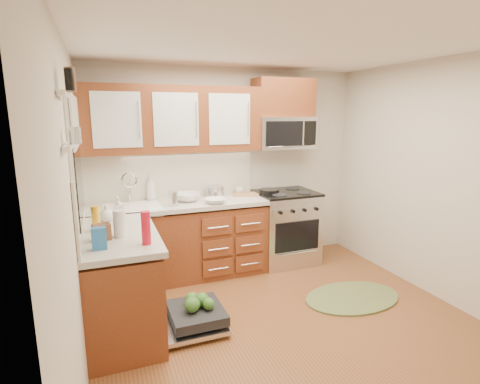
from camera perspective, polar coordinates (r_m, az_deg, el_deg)
name	(u,v)px	position (r m, az deg, el deg)	size (l,w,h in m)	color
floor	(291,326)	(3.73, 7.71, -19.61)	(3.50, 3.50, 0.00)	brown
ceiling	(299,42)	(3.23, 9.03, 21.68)	(3.50, 3.50, 0.00)	white
wall_back	(228,168)	(4.84, -1.80, 3.65)	(3.50, 0.04, 2.50)	beige
wall_left	(74,214)	(2.87, -24.00, -3.14)	(0.04, 3.50, 2.50)	beige
wall_right	(445,182)	(4.38, 28.79, 1.30)	(0.04, 3.50, 2.50)	beige
base_cabinet_back	(180,243)	(4.57, -9.19, -7.68)	(2.05, 0.60, 0.85)	#602415
base_cabinet_left	(121,285)	(3.63, -17.63, -13.39)	(0.60, 1.25, 0.85)	#602415
countertop_back	(178,205)	(4.42, -9.36, -1.91)	(2.07, 0.64, 0.05)	beige
countertop_left	(119,235)	(3.46, -17.96, -6.23)	(0.64, 1.27, 0.05)	beige
backsplash_back	(173,175)	(4.65, -10.23, 2.63)	(2.05, 0.02, 0.57)	beige
backsplash_left	(79,203)	(3.38, -23.27, -1.59)	(0.02, 1.25, 0.57)	beige
upper_cabinets	(173,119)	(4.43, -10.15, 10.84)	(2.05, 0.35, 0.75)	#602415
cabinet_over_mw	(283,98)	(4.90, 6.60, 14.07)	(0.76, 0.35, 0.47)	#602415
range	(285,227)	(4.99, 6.91, -5.32)	(0.76, 0.64, 0.95)	silver
microwave	(283,133)	(4.88, 6.61, 8.96)	(0.76, 0.38, 0.40)	silver
sink	(133,218)	(4.36, -16.05, -3.78)	(0.62, 0.50, 0.26)	white
dishwasher	(192,318)	(3.65, -7.28, -18.51)	(0.70, 0.60, 0.20)	silver
window	(76,163)	(3.30, -23.77, 4.06)	(0.03, 1.05, 1.05)	white
window_blind	(75,121)	(3.28, -23.82, 9.81)	(0.02, 0.96, 0.40)	white
shelf_upper	(64,94)	(2.43, -25.29, 13.33)	(0.04, 0.40, 0.03)	white
shelf_lower	(69,147)	(2.44, -24.67, 6.29)	(0.04, 0.40, 0.03)	white
rug	(352,297)	(4.33, 16.75, -15.13)	(1.07, 0.70, 0.02)	olive
skillet	(269,191)	(4.78, 4.49, 0.15)	(0.25, 0.25, 0.05)	black
stock_pot	(215,191)	(4.67, -3.81, 0.10)	(0.22, 0.22, 0.13)	silver
cutting_board	(246,194)	(4.75, 0.92, -0.33)	(0.31, 0.20, 0.02)	#B37851
canister	(174,199)	(4.24, -10.08, -1.03)	(0.10, 0.10, 0.16)	silver
paper_towel_roll	(120,223)	(3.30, -17.85, -4.59)	(0.11, 0.11, 0.23)	white
mustard_bottle	(96,219)	(3.53, -21.12, -3.80)	(0.07, 0.07, 0.22)	gold
red_bottle	(146,228)	(3.05, -14.14, -5.33)	(0.07, 0.07, 0.27)	red
wooden_box	(102,232)	(3.28, -20.35, -5.74)	(0.13, 0.10, 0.13)	brown
blue_carton	(99,239)	(3.05, -20.68, -6.65)	(0.11, 0.07, 0.17)	#235EA3
bowl_a	(216,201)	(4.32, -3.74, -1.35)	(0.24, 0.24, 0.06)	#999999
bowl_b	(188,197)	(4.47, -7.99, -0.77)	(0.31, 0.31, 0.10)	#999999
cup	(239,190)	(4.83, -0.12, 0.30)	(0.12, 0.12, 0.09)	#999999
soap_bottle_a	(151,187)	(4.57, -13.42, 0.70)	(0.12, 0.12, 0.31)	#999999
soap_bottle_b	(118,207)	(3.90, -18.03, -2.24)	(0.09, 0.10, 0.21)	#999999
soap_bottle_c	(106,213)	(3.80, -19.71, -3.03)	(0.13, 0.13, 0.17)	#999999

